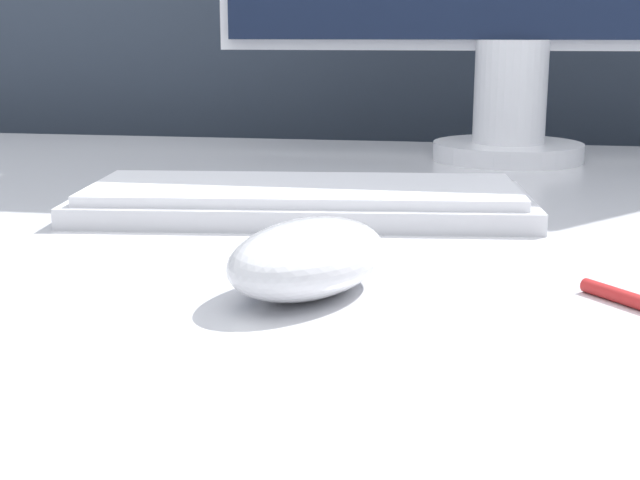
% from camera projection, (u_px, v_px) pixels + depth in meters
% --- Properties ---
extents(partition_panel, '(5.00, 0.03, 1.44)m').
position_uv_depth(partition_panel, '(413.00, 153.00, 1.32)').
color(partition_panel, '#333D4C').
rests_on(partition_panel, ground_plane).
extents(computer_mouse_near, '(0.11, 0.13, 0.04)m').
position_uv_depth(computer_mouse_near, '(309.00, 258.00, 0.50)').
color(computer_mouse_near, silver).
rests_on(computer_mouse_near, desk).
extents(keyboard, '(0.38, 0.19, 0.02)m').
position_uv_depth(keyboard, '(303.00, 200.00, 0.72)').
color(keyboard, silver).
rests_on(keyboard, desk).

